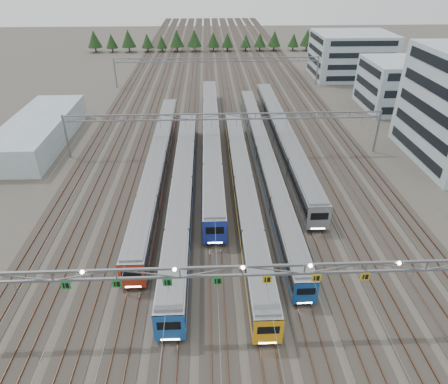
{
  "coord_description": "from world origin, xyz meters",
  "views": [
    {
      "loc": [
        -2.79,
        -26.98,
        31.45
      ],
      "look_at": [
        -0.8,
        20.35,
        3.5
      ],
      "focal_mm": 32.0,
      "sensor_mm": 36.0,
      "label": 1
    }
  ],
  "objects_px": {
    "train_a": "(158,161)",
    "train_c": "(211,135)",
    "train_d": "(243,186)",
    "gantry_far": "(217,63)",
    "depot_bldg_mid": "(396,85)",
    "gantry_near": "(242,274)",
    "train_e": "(264,155)",
    "west_shed": "(39,131)",
    "train_f": "(282,135)",
    "gantry_mid": "(224,121)",
    "train_b": "(183,187)",
    "depot_bldg_north": "(351,55)"
  },
  "relations": [
    {
      "from": "gantry_near",
      "to": "depot_bldg_north",
      "type": "xyz_separation_m",
      "value": [
        40.31,
        94.41,
        -0.8
      ]
    },
    {
      "from": "train_f",
      "to": "depot_bldg_mid",
      "type": "distance_m",
      "value": 37.21
    },
    {
      "from": "train_d",
      "to": "gantry_mid",
      "type": "distance_m",
      "value": 16.22
    },
    {
      "from": "train_a",
      "to": "train_e",
      "type": "xyz_separation_m",
      "value": [
        18.0,
        2.05,
        -0.19
      ]
    },
    {
      "from": "gantry_near",
      "to": "depot_bldg_mid",
      "type": "relative_size",
      "value": 3.52
    },
    {
      "from": "train_d",
      "to": "gantry_near",
      "type": "height_order",
      "value": "gantry_near"
    },
    {
      "from": "gantry_near",
      "to": "gantry_mid",
      "type": "distance_m",
      "value": 40.12
    },
    {
      "from": "train_e",
      "to": "train_c",
      "type": "bearing_deg",
      "value": 136.27
    },
    {
      "from": "train_a",
      "to": "train_c",
      "type": "height_order",
      "value": "train_c"
    },
    {
      "from": "train_c",
      "to": "depot_bldg_north",
      "type": "relative_size",
      "value": 2.86
    },
    {
      "from": "train_b",
      "to": "west_shed",
      "type": "height_order",
      "value": "west_shed"
    },
    {
      "from": "depot_bldg_mid",
      "to": "west_shed",
      "type": "height_order",
      "value": "depot_bldg_mid"
    },
    {
      "from": "gantry_far",
      "to": "west_shed",
      "type": "distance_m",
      "value": 52.33
    },
    {
      "from": "train_a",
      "to": "gantry_far",
      "type": "relative_size",
      "value": 1.0
    },
    {
      "from": "train_e",
      "to": "train_b",
      "type": "bearing_deg",
      "value": -140.94
    },
    {
      "from": "gantry_near",
      "to": "depot_bldg_north",
      "type": "height_order",
      "value": "depot_bldg_north"
    },
    {
      "from": "gantry_mid",
      "to": "depot_bldg_mid",
      "type": "height_order",
      "value": "depot_bldg_mid"
    },
    {
      "from": "train_c",
      "to": "depot_bldg_mid",
      "type": "xyz_separation_m",
      "value": [
        43.79,
        20.83,
        3.31
      ]
    },
    {
      "from": "train_e",
      "to": "west_shed",
      "type": "distance_m",
      "value": 43.7
    },
    {
      "from": "train_c",
      "to": "depot_bldg_north",
      "type": "distance_m",
      "value": 66.03
    },
    {
      "from": "west_shed",
      "to": "gantry_far",
      "type": "bearing_deg",
      "value": 47.23
    },
    {
      "from": "train_a",
      "to": "train_e",
      "type": "height_order",
      "value": "train_a"
    },
    {
      "from": "train_e",
      "to": "train_f",
      "type": "relative_size",
      "value": 1.16
    },
    {
      "from": "gantry_far",
      "to": "depot_bldg_mid",
      "type": "height_order",
      "value": "depot_bldg_mid"
    },
    {
      "from": "depot_bldg_mid",
      "to": "west_shed",
      "type": "bearing_deg",
      "value": -166.8
    },
    {
      "from": "train_b",
      "to": "west_shed",
      "type": "xyz_separation_m",
      "value": [
        -28.69,
        22.33,
        0.31
      ]
    },
    {
      "from": "train_d",
      "to": "west_shed",
      "type": "xyz_separation_m",
      "value": [
        -37.69,
        22.17,
        0.43
      ]
    },
    {
      "from": "train_c",
      "to": "train_f",
      "type": "distance_m",
      "value": 13.51
    },
    {
      "from": "train_b",
      "to": "train_c",
      "type": "relative_size",
      "value": 0.83
    },
    {
      "from": "train_a",
      "to": "gantry_far",
      "type": "distance_m",
      "value": 53.11
    },
    {
      "from": "train_b",
      "to": "gantry_near",
      "type": "relative_size",
      "value": 0.93
    },
    {
      "from": "gantry_mid",
      "to": "gantry_far",
      "type": "distance_m",
      "value": 45.0
    },
    {
      "from": "gantry_far",
      "to": "depot_bldg_north",
      "type": "bearing_deg",
      "value": 13.0
    },
    {
      "from": "train_c",
      "to": "train_d",
      "type": "relative_size",
      "value": 1.16
    },
    {
      "from": "depot_bldg_mid",
      "to": "train_f",
      "type": "bearing_deg",
      "value": -144.8
    },
    {
      "from": "train_e",
      "to": "gantry_mid",
      "type": "xyz_separation_m",
      "value": [
        -6.75,
        4.68,
        4.45
      ]
    },
    {
      "from": "train_d",
      "to": "gantry_near",
      "type": "xyz_separation_m",
      "value": [
        -2.3,
        -24.64,
        5.02
      ]
    },
    {
      "from": "train_f",
      "to": "gantry_far",
      "type": "relative_size",
      "value": 1.01
    },
    {
      "from": "train_a",
      "to": "gantry_far",
      "type": "xyz_separation_m",
      "value": [
        11.25,
        51.73,
        4.26
      ]
    },
    {
      "from": "train_d",
      "to": "train_f",
      "type": "height_order",
      "value": "train_f"
    },
    {
      "from": "train_e",
      "to": "depot_bldg_north",
      "type": "distance_m",
      "value": 67.97
    },
    {
      "from": "train_e",
      "to": "west_shed",
      "type": "height_order",
      "value": "west_shed"
    },
    {
      "from": "depot_bldg_mid",
      "to": "gantry_mid",
      "type": "bearing_deg",
      "value": -149.21
    },
    {
      "from": "gantry_far",
      "to": "train_b",
      "type": "bearing_deg",
      "value": -96.35
    },
    {
      "from": "train_c",
      "to": "train_d",
      "type": "distance_m",
      "value": 19.92
    },
    {
      "from": "train_d",
      "to": "gantry_far",
      "type": "relative_size",
      "value": 0.96
    },
    {
      "from": "train_d",
      "to": "train_e",
      "type": "xyz_separation_m",
      "value": [
        4.5,
        10.79,
        -0.12
      ]
    },
    {
      "from": "train_a",
      "to": "train_d",
      "type": "distance_m",
      "value": 16.09
    },
    {
      "from": "train_c",
      "to": "train_a",
      "type": "bearing_deg",
      "value": -130.19
    },
    {
      "from": "train_e",
      "to": "gantry_near",
      "type": "distance_m",
      "value": 36.45
    }
  ]
}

